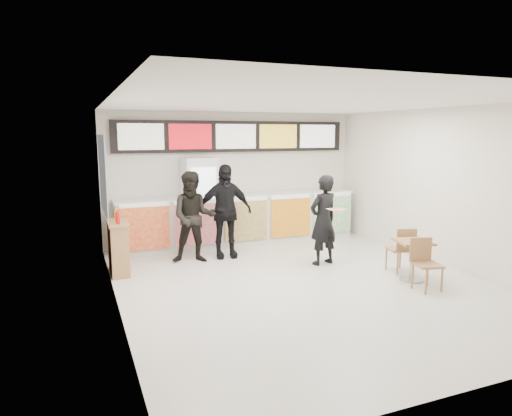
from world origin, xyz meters
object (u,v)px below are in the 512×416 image
drinks_fridge (200,203)px  customer_main (323,220)px  service_counter (240,219)px  customer_mid (224,211)px  condiment_ledge (118,247)px  cafe_table (413,253)px  customer_left (194,217)px

drinks_fridge → customer_main: (1.85, -2.18, -0.13)m
customer_main → service_counter: bearing=-79.9°
customer_mid → condiment_ledge: (-2.13, -0.34, -0.47)m
service_counter → cafe_table: bearing=-63.0°
service_counter → condiment_ledge: (-2.82, -1.29, -0.09)m
customer_left → customer_mid: size_ratio=0.94×
customer_main → cafe_table: bearing=109.7°
customer_mid → condiment_ledge: size_ratio=1.68×
drinks_fridge → customer_left: drinks_fridge is taller
service_counter → customer_mid: 1.24m
customer_mid → cafe_table: (2.53, -2.66, -0.47)m
service_counter → cafe_table: (1.84, -3.61, -0.09)m
service_counter → customer_left: size_ratio=3.09×
drinks_fridge → customer_left: size_ratio=1.11×
service_counter → condiment_ledge: service_counter is taller
drinks_fridge → condiment_ledge: 2.35m
cafe_table → customer_left: bearing=156.0°
drinks_fridge → condiment_ledge: bearing=-145.2°
customer_mid → service_counter: bearing=59.9°
service_counter → customer_main: size_ratio=3.19×
drinks_fridge → condiment_ledge: drinks_fridge is taller
service_counter → customer_mid: (-0.69, -0.95, 0.38)m
cafe_table → customer_mid: bearing=147.9°
customer_main → condiment_ledge: customer_main is taller
service_counter → drinks_fridge: bearing=179.0°
service_counter → cafe_table: service_counter is taller
customer_mid → condiment_ledge: bearing=-165.1°
drinks_fridge → customer_main: 2.86m
customer_left → cafe_table: (3.20, -2.53, -0.41)m
cafe_table → condiment_ledge: bearing=167.8°
service_counter → customer_left: (-1.37, -1.08, 0.33)m
drinks_fridge → customer_main: size_ratio=1.15×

